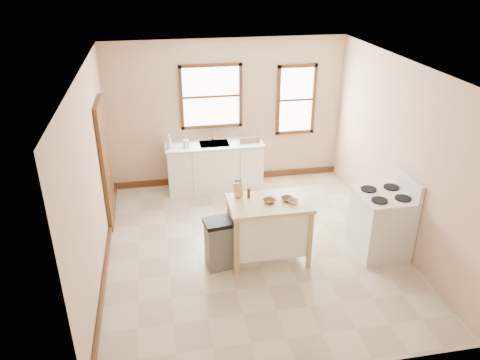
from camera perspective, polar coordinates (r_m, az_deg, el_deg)
name	(u,v)px	position (r m, az deg, el deg)	size (l,w,h in m)	color
floor	(253,247)	(7.39, 1.61, -8.22)	(5.00, 5.00, 0.00)	#BCB395
ceiling	(256,68)	(6.27, 1.93, 13.49)	(5.00, 5.00, 0.00)	white
wall_back	(227,113)	(9.01, -1.58, 8.12)	(4.50, 0.04, 2.80)	tan
wall_left	(92,178)	(6.65, -17.57, 0.22)	(0.04, 5.00, 2.80)	tan
wall_right	(400,155)	(7.48, 18.88, 2.91)	(0.04, 5.00, 2.80)	tan
window_main	(211,97)	(8.86, -3.54, 10.12)	(1.17, 0.06, 1.22)	#3C1E10
window_side	(296,100)	(9.23, 6.85, 9.68)	(0.77, 0.06, 1.37)	#3C1E10
door_left	(106,163)	(7.96, -16.07, 1.95)	(0.06, 0.90, 2.10)	#3C1E10
baseboard_back	(228,177)	(9.48, -1.46, 0.33)	(4.50, 0.04, 0.12)	#3C1E10
baseboard_left	(107,259)	(7.30, -15.93, -9.29)	(0.04, 5.00, 0.12)	#3C1E10
sink_counter	(215,166)	(9.03, -3.09, 1.75)	(1.86, 0.62, 0.92)	white
faucet	(213,135)	(8.98, -3.33, 5.53)	(0.03, 0.03, 0.22)	silver
soap_bottle_a	(169,142)	(8.67, -8.64, 4.64)	(0.10, 0.10, 0.26)	#B2B2B2
soap_bottle_b	(186,142)	(8.71, -6.58, 4.65)	(0.09, 0.09, 0.20)	#B2B2B2
dish_rack	(248,139)	(8.90, 1.02, 4.98)	(0.41, 0.31, 0.10)	silver
kitchen_island	(269,230)	(6.92, 3.50, -6.15)	(1.17, 0.74, 0.96)	#EED78C
knife_block	(238,190)	(6.77, -0.25, -1.26)	(0.10, 0.10, 0.20)	#DAB772
pepper_grinder	(249,193)	(6.74, 1.07, -1.62)	(0.04, 0.04, 0.15)	#3D2110
bowl_a	(269,201)	(6.66, 3.59, -2.55)	(0.18, 0.18, 0.04)	brown
bowl_b	(287,199)	(6.73, 5.78, -2.31)	(0.17, 0.17, 0.04)	brown
bowl_c	(293,201)	(6.67, 6.51, -2.61)	(0.15, 0.15, 0.05)	silver
trash_bin	(219,244)	(6.78, -2.60, -7.79)	(0.40, 0.33, 0.77)	slate
gas_stove	(382,215)	(7.32, 16.96, -4.13)	(0.78, 0.80, 1.25)	silver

